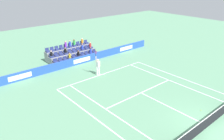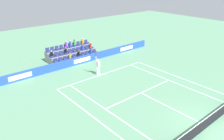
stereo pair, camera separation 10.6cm
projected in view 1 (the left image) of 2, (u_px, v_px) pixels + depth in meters
ground_plane at (208, 126)px, 15.71m from camera, size 80.00×80.00×0.00m
line_baseline at (103, 74)px, 24.03m from camera, size 10.97×0.10×0.01m
line_service at (141, 93)px, 20.19m from camera, size 8.23×0.10×0.01m
line_centre_service at (170, 107)px, 17.95m from camera, size 0.10×6.40×0.01m
line_singles_sideline_left at (109, 111)px, 17.41m from camera, size 0.10×11.89×0.01m
line_singles_sideline_right at (172, 81)px, 22.33m from camera, size 0.10×11.89×0.01m
line_doubles_sideline_left at (95, 118)px, 16.59m from camera, size 0.10×11.89×0.01m
line_doubles_sideline_right at (180, 78)px, 23.15m from camera, size 0.10×11.89×0.01m
line_centre_mark at (104, 74)px, 23.96m from camera, size 0.10×0.20×0.01m
sponsor_barrier at (82, 60)px, 26.78m from camera, size 22.04×0.22×0.90m
tennis_net at (210, 120)px, 15.52m from camera, size 11.97×0.10×1.07m
tennis_player at (98, 66)px, 23.52m from camera, size 0.53×0.37×2.85m
stadium_stand at (71, 54)px, 28.36m from camera, size 6.20×2.85×2.20m
loose_tennis_ball at (201, 110)px, 17.52m from camera, size 0.07×0.07×0.07m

